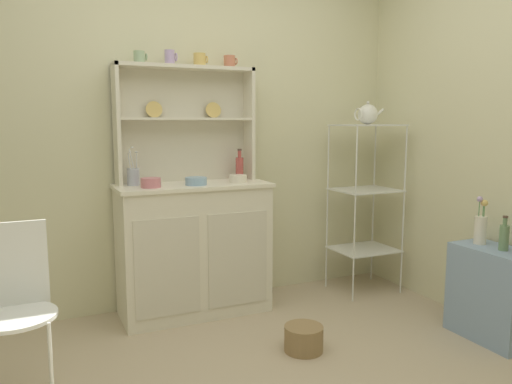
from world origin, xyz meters
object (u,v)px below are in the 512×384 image
hutch_cabinet (194,247)px  utensil_jar (133,176)px  cup_sage_0 (140,57)px  bowl_mixing_large (151,183)px  side_shelf_blue (493,294)px  floor_basket (304,338)px  flower_vase (481,226)px  wire_chair (14,298)px  bakers_rack (365,188)px  hutch_shelf_unit (184,116)px  jam_bottle (240,167)px  oil_bottle (504,237)px  porcelain_teapot (368,114)px

hutch_cabinet → utensil_jar: 0.62m
cup_sage_0 → bowl_mixing_large: (0.01, -0.20, -0.79)m
side_shelf_blue → floor_basket: (-1.11, 0.32, -0.21)m
cup_sage_0 → flower_vase: cup_sage_0 is taller
wire_chair → floor_basket: 1.53m
bakers_rack → cup_sage_0: bearing=172.2°
hutch_shelf_unit → flower_vase: hutch_shelf_unit is taller
jam_bottle → wire_chair: bearing=-149.7°
bowl_mixing_large → utensil_jar: bearing=117.6°
hutch_shelf_unit → bakers_rack: bearing=-11.3°
wire_chair → flower_vase: 2.60m
hutch_cabinet → floor_basket: 0.99m
utensil_jar → oil_bottle: utensil_jar is taller
floor_basket → bowl_mixing_large: (-0.68, 0.75, 0.85)m
side_shelf_blue → floor_basket: side_shelf_blue is taller
side_shelf_blue → flower_vase: flower_vase is taller
side_shelf_blue → porcelain_teapot: porcelain_teapot is taller
hutch_shelf_unit → jam_bottle: 0.53m
side_shelf_blue → bowl_mixing_large: size_ratio=4.47×
bakers_rack → floor_basket: 1.40m
hutch_cabinet → jam_bottle: bearing=13.0°
bakers_rack → oil_bottle: bearing=-81.2°
utensil_jar → wire_chair: bearing=-130.0°
utensil_jar → bowl_mixing_large: bearing=-62.4°
hutch_shelf_unit → porcelain_teapot: 1.36m
floor_basket → oil_bottle: (1.11, -0.37, 0.57)m
bakers_rack → wire_chair: size_ratio=1.51×
hutch_cabinet → jam_bottle: jam_bottle is taller
side_shelf_blue → utensil_jar: utensil_jar is taller
oil_bottle → hutch_cabinet: bearing=141.4°
hutch_shelf_unit → cup_sage_0: cup_sage_0 is taller
bakers_rack → jam_bottle: bakers_rack is taller
bowl_mixing_large → flower_vase: 2.05m
bakers_rack → cup_sage_0: 1.88m
floor_basket → flower_vase: size_ratio=0.76×
hutch_shelf_unit → floor_basket: (0.39, -0.99, -1.27)m
cup_sage_0 → oil_bottle: 2.47m
cup_sage_0 → jam_bottle: 1.00m
bakers_rack → utensil_jar: bearing=174.0°
hutch_shelf_unit → oil_bottle: size_ratio=4.62×
bowl_mixing_large → porcelain_teapot: size_ratio=0.52×
floor_basket → flower_vase: flower_vase is taller
porcelain_teapot → oil_bottle: porcelain_teapot is taller
oil_bottle → wire_chair: bearing=170.5°
hutch_shelf_unit → side_shelf_blue: hutch_shelf_unit is taller
cup_sage_0 → utensil_jar: 0.76m
jam_bottle → oil_bottle: bearing=-48.7°
bowl_mixing_large → utensil_jar: utensil_jar is taller
hutch_cabinet → side_shelf_blue: size_ratio=1.82×
bakers_rack → oil_bottle: bakers_rack is taller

